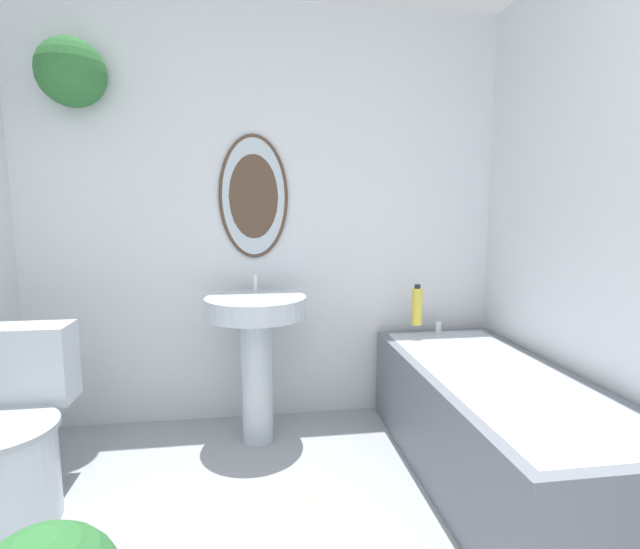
% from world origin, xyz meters
% --- Properties ---
extents(wall_back, '(2.87, 0.34, 2.40)m').
position_xyz_m(wall_back, '(-0.09, 2.43, 1.27)').
color(wall_back, silver).
rests_on(wall_back, ground_plane).
extents(toilet, '(0.44, 0.62, 0.74)m').
position_xyz_m(toilet, '(-1.09, 1.63, 0.30)').
color(toilet, silver).
rests_on(toilet, ground_plane).
extents(pedestal_sink, '(0.53, 0.53, 0.90)m').
position_xyz_m(pedestal_sink, '(-0.08, 2.10, 0.58)').
color(pedestal_sink, silver).
rests_on(pedestal_sink, ground_plane).
extents(bathtub, '(0.70, 1.61, 0.59)m').
position_xyz_m(bathtub, '(1.00, 1.56, 0.27)').
color(bathtub, slate).
rests_on(bathtub, ground_plane).
extents(shampoo_bottle, '(0.06, 0.06, 0.24)m').
position_xyz_m(shampoo_bottle, '(0.85, 2.20, 0.70)').
color(shampoo_bottle, gold).
rests_on(shampoo_bottle, bathtub).
extents(bath_mat, '(0.53, 0.40, 0.02)m').
position_xyz_m(bath_mat, '(-0.08, 1.35, 0.01)').
color(bath_mat, '#B7A88E').
rests_on(bath_mat, ground_plane).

